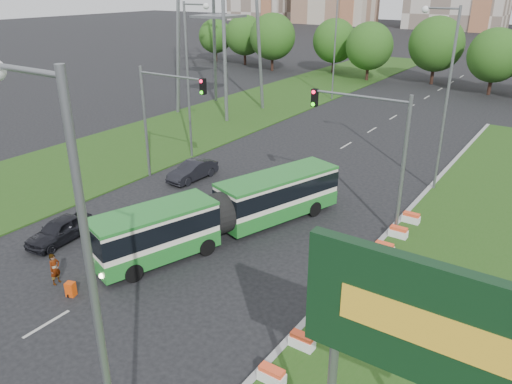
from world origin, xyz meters
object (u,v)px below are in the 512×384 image
Objects in this scene: traffic_mast_left at (160,107)px; pedestrian at (55,269)px; articulated_bus at (224,210)px; car_left_far at (193,171)px; traffic_mast_median at (376,140)px; billboard at (433,340)px; car_left_near at (60,230)px; shopping_trolley at (71,289)px.

traffic_mast_left reaches higher than pedestrian.
articulated_bus is 9.14m from car_left_far.
pedestrian is at bearing -126.06° from traffic_mast_median.
billboard is at bearing -34.54° from car_left_far.
articulated_bus is 3.83× the size of car_left_near.
car_left_far is (1.56, 1.21, -4.67)m from traffic_mast_left.
car_left_far is 5.96× the size of shopping_trolley.
car_left_far is at bearing 142.43° from billboard.
car_left_far is 14.47m from pedestrian.
billboard is at bearing -64.97° from traffic_mast_median.
billboard reaches higher than car_left_far.
car_left_far is (-7.18, 5.59, -0.85)m from articulated_bus.
pedestrian is at bearing -68.34° from traffic_mast_left.
car_left_far is (-13.60, 0.21, -4.67)m from traffic_mast_median.
articulated_bus is 3.70× the size of car_left_far.
traffic_mast_left is at bearing 14.88° from pedestrian.
shopping_trolley is (-16.11, 1.91, -5.82)m from billboard.
traffic_mast_left is (-15.16, -1.00, 0.00)m from traffic_mast_median.
billboard and traffic_mast_median have the same top height.
traffic_mast_left is (-22.63, 15.00, -0.81)m from billboard.
car_left_far is at bearing 37.81° from traffic_mast_left.
traffic_mast_left is 10.49m from articulated_bus.
car_left_near is (-13.52, -11.06, -4.68)m from traffic_mast_median.
billboard is at bearing -24.57° from shopping_trolley.
car_left_near is at bearing 44.62° from pedestrian.
traffic_mast_median and traffic_mast_left have the same top height.
traffic_mast_left is at bearing 146.45° from billboard.
billboard is 18.09m from articulated_bus.
billboard is 1.95× the size of car_left_far.
articulated_bus is at bearing 142.62° from billboard.
traffic_mast_left is 5.07m from car_left_far.
shopping_trolley is at bearing -121.51° from traffic_mast_median.
billboard is at bearing -103.88° from pedestrian.
articulated_bus is (-13.90, 10.62, -4.64)m from billboard.
billboard is 17.68m from traffic_mast_median.
traffic_mast_left is at bearing 171.68° from articulated_bus.
traffic_mast_median is 1.95× the size of car_left_far.
articulated_bus is at bearing -140.03° from traffic_mast_median.
traffic_mast_left is 11.63× the size of shopping_trolley.
car_left_near is 2.49× the size of pedestrian.
billboard is 2.02× the size of car_left_near.
traffic_mast_left is at bearing -176.23° from traffic_mast_median.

